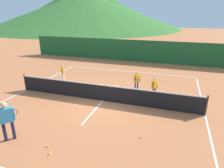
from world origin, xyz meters
The scene contains 18 objects.
ground_plane centered at (0.00, 0.00, 0.00)m, with size 120.00×120.00×0.00m, color #C67042.
line_baseline_far centered at (0.00, 6.22, 0.00)m, with size 10.68×0.08×0.01m, color white.
line_sideline_west centered at (-5.34, 0.00, 0.00)m, with size 0.08×12.04×0.01m, color white.
line_sideline_east centered at (5.34, 0.00, 0.00)m, with size 0.08×12.04×0.01m, color white.
line_service_center centered at (0.00, 0.00, 0.00)m, with size 0.08×5.43×0.01m, color white.
tennis_net centered at (0.00, 0.00, 0.50)m, with size 10.73×0.08×1.05m.
instructor centered at (-2.18, -4.51, 0.97)m, with size 0.58×0.79×1.62m.
student_0 centered at (-3.98, 2.36, 0.73)m, with size 0.32×0.50×1.21m.
student_1 centered at (1.48, 2.14, 0.74)m, with size 0.40×0.69×1.24m.
student_2 centered at (2.67, 1.41, 0.72)m, with size 0.37×0.48×1.20m.
tennis_ball_0 centered at (-0.19, -4.79, 0.03)m, with size 0.07×0.07×0.07m, color yellow.
tennis_ball_1 centered at (-3.78, -0.93, 0.03)m, with size 0.07×0.07×0.07m, color yellow.
tennis_ball_2 centered at (-3.02, -0.40, 0.03)m, with size 0.07×0.07×0.07m, color yellow.
tennis_ball_3 centered at (2.69, -2.80, 0.03)m, with size 0.07×0.07×0.07m, color yellow.
tennis_ball_4 centered at (-0.50, -4.46, 0.03)m, with size 0.07×0.07×0.07m, color yellow.
windscreen_fence centered at (0.00, 9.98, 1.08)m, with size 23.50×0.08×2.16m, color #1E5B2D.
hill_0 centered at (-25.06, 50.27, 5.31)m, with size 58.98×58.98×10.62m, color #38702D.
hill_1 centered at (-31.02, 63.43, 7.43)m, with size 56.49×56.49×14.85m, color #2D6628.
Camera 1 is at (3.68, -9.45, 4.73)m, focal length 31.43 mm.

